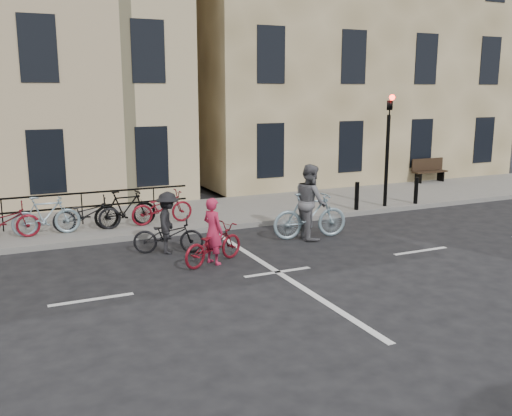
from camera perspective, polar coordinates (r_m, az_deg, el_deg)
name	(u,v)px	position (r m, az deg, el deg)	size (l,w,h in m)	color
ground	(278,272)	(12.65, 2.17, -6.45)	(120.00, 120.00, 0.00)	black
sidewalk	(57,228)	(17.21, -19.25, -1.91)	(46.00, 4.00, 0.15)	slate
building_east	(325,41)	(27.85, 6.88, 16.24)	(14.00, 10.00, 12.00)	#9A865D
traffic_light	(388,136)	(19.09, 13.08, 6.98)	(0.18, 0.30, 3.90)	black
bollard_east	(357,196)	(18.56, 10.04, 1.20)	(0.14, 0.14, 0.90)	black
bollard_west	(416,190)	(20.01, 15.71, 1.70)	(0.14, 0.14, 0.90)	black
bench	(429,169)	(24.93, 16.88, 3.73)	(1.60, 0.41, 0.97)	black
parked_bikes	(46,217)	(16.12, -20.27, -0.81)	(8.30, 1.23, 1.05)	black
cyclist_pink	(213,241)	(13.16, -4.31, -3.31)	(1.84, 1.25, 1.55)	maroon
cyclist_grey	(310,209)	(15.35, 5.45, -0.06)	(2.15, 1.08, 2.02)	#86A1AF
cyclist_dark	(168,229)	(14.10, -8.78, -2.11)	(1.82, 1.18, 1.53)	black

